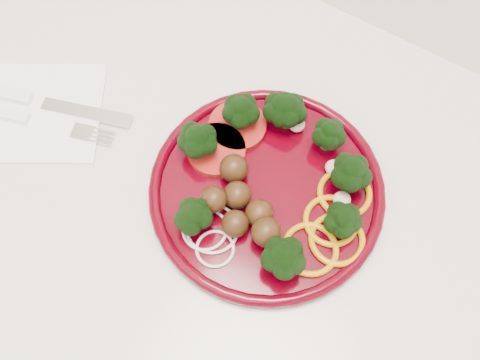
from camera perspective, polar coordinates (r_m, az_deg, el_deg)
The scene contains 5 objects.
counter at distance 1.11m, azimuth -9.94°, elevation -4.55°, with size 2.40×0.60×0.90m.
plate at distance 0.61m, azimuth 3.19°, elevation -0.27°, with size 0.27×0.27×0.06m.
napkin at distance 0.72m, azimuth -20.28°, elevation 6.84°, with size 0.15×0.15×0.00m, color white.
knife at distance 0.73m, azimuth -21.81°, elevation 8.04°, with size 0.21×0.09×0.01m.
fork at distance 0.72m, azimuth -22.88°, elevation 6.22°, with size 0.18×0.08×0.01m.
Camera 1 is at (0.37, 1.48, 1.47)m, focal length 40.00 mm.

